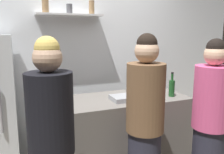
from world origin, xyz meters
TOP-DOWN VIEW (x-y plane):
  - back_wall_assembly at (-0.00, 1.25)m, footprint 4.80×0.32m
  - counter at (0.07, 0.50)m, footprint 1.75×0.70m
  - baking_pan at (0.20, 0.39)m, footprint 0.34×0.24m
  - utensil_holder at (0.49, 0.53)m, footprint 0.12×0.12m
  - wine_bottle_green_glass at (0.76, 0.33)m, footprint 0.07×0.07m
  - wine_bottle_pale_glass at (-0.45, 0.79)m, footprint 0.07×0.07m
  - wine_bottle_amber_glass at (0.70, 0.55)m, footprint 0.07×0.07m
  - water_bottle_plastic at (0.45, 0.76)m, footprint 0.09×0.09m
  - person_pink_top at (0.77, -0.28)m, footprint 0.34×0.34m
  - person_brown_jacket at (0.13, -0.15)m, footprint 0.34×0.34m
  - person_blonde at (-0.70, -0.23)m, footprint 0.34×0.34m

SIDE VIEW (x-z plane):
  - counter at x=0.07m, z-range 0.00..0.91m
  - person_pink_top at x=0.77m, z-range -0.01..1.58m
  - person_blonde at x=-0.70m, z-range -0.01..1.61m
  - person_brown_jacket at x=0.13m, z-range -0.01..1.63m
  - baking_pan at x=0.20m, z-range 0.91..0.96m
  - utensil_holder at x=0.49m, z-range 0.86..1.06m
  - water_bottle_plastic at x=0.45m, z-range 0.89..1.12m
  - wine_bottle_amber_glass at x=0.70m, z-range 0.87..1.15m
  - wine_bottle_pale_glass at x=-0.45m, z-range 0.87..1.15m
  - wine_bottle_green_glass at x=0.76m, z-range 0.87..1.16m
  - back_wall_assembly at x=0.00m, z-range 0.00..2.60m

